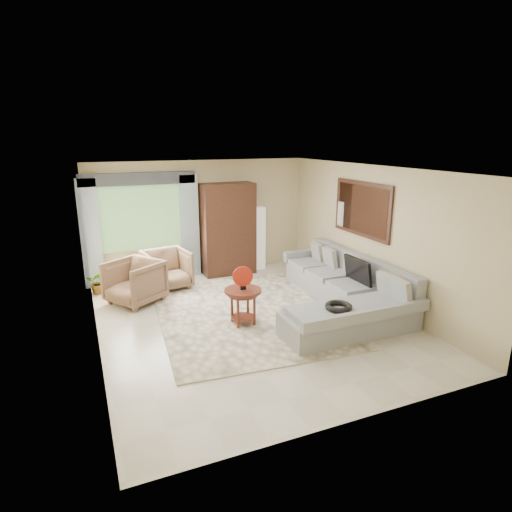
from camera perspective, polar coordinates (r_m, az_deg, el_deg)
name	(u,v)px	position (r m, az deg, el deg)	size (l,w,h in m)	color
ground	(251,320)	(7.56, -0.72, -8.55)	(6.00, 6.00, 0.00)	silver
area_rug	(244,313)	(7.84, -1.61, -7.56)	(3.00, 4.00, 0.02)	#F9ECC5
sectional_sofa	(343,294)	(8.10, 11.56, -5.02)	(2.30, 3.46, 0.90)	#989AA0
tv_screen	(358,271)	(8.09, 13.41, -1.90)	(0.06, 0.74, 0.48)	black
garden_hose	(339,307)	(6.82, 10.96, -6.64)	(0.43, 0.43, 0.09)	black
coffee_table	(243,306)	(7.28, -1.74, -6.69)	(0.63, 0.63, 0.63)	#512515
red_disc	(243,276)	(7.10, -1.77, -2.73)	(0.34, 0.34, 0.03)	red
armchair_left	(135,282)	(8.50, -15.88, -3.34)	(0.90, 0.92, 0.84)	brown
armchair_right	(167,269)	(9.17, -11.80, -1.76)	(0.87, 0.90, 0.82)	brown
potted_plant	(99,282)	(9.29, -20.24, -3.28)	(0.43, 0.37, 0.48)	#999999
armoire	(228,229)	(9.85, -3.75, 3.60)	(1.20, 0.55, 2.10)	#331911
floor_lamp	(259,238)	(10.25, 0.39, 2.39)	(0.24, 0.24, 1.50)	silver
window	(141,218)	(9.59, -15.11, 4.90)	(1.80, 0.04, 1.40)	#669E59
curtain_left	(90,234)	(9.48, -21.21, 2.70)	(0.40, 0.08, 2.30)	#9EB7CC
curtain_right	(190,226)	(9.75, -8.81, 3.91)	(0.40, 0.08, 2.30)	#9EB7CC
valance	(138,179)	(9.41, -15.42, 9.91)	(2.40, 0.12, 0.26)	#1E232D
wall_mirror	(362,209)	(8.53, 13.91, 6.09)	(0.05, 1.70, 1.05)	black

